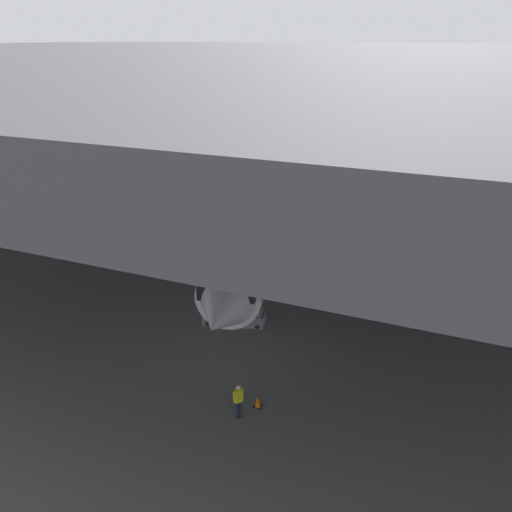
# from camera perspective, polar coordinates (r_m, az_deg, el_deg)

# --- Properties ---
(ground_plane) EXTENTS (110.00, 110.00, 0.00)m
(ground_plane) POSITION_cam_1_polar(r_m,az_deg,el_deg) (48.17, -0.92, -0.70)
(ground_plane) COLOR slate
(hangar_structure) EXTENTS (121.00, 99.00, 15.63)m
(hangar_structure) POSITION_cam_1_polar(r_m,az_deg,el_deg) (57.88, 5.49, 17.77)
(hangar_structure) COLOR #4C4F54
(hangar_structure) RESTS_ON ground_plane
(airplane_main) EXTENTS (34.27, 34.65, 11.13)m
(airplane_main) POSITION_cam_1_polar(r_m,az_deg,el_deg) (46.28, 0.90, 2.88)
(airplane_main) COLOR white
(airplane_main) RESTS_ON ground_plane
(boarding_stairs) EXTENTS (4.36, 2.56, 4.59)m
(boarding_stairs) POSITION_cam_1_polar(r_m,az_deg,el_deg) (38.21, -2.09, -5.07)
(boarding_stairs) COLOR slate
(boarding_stairs) RESTS_ON ground_plane
(crew_worker_near_nose) EXTENTS (0.36, 0.50, 1.72)m
(crew_worker_near_nose) POSITION_cam_1_polar(r_m,az_deg,el_deg) (29.08, -1.62, -12.95)
(crew_worker_near_nose) COLOR #232838
(crew_worker_near_nose) RESTS_ON ground_plane
(crew_worker_by_stairs) EXTENTS (0.39, 0.47, 1.71)m
(crew_worker_by_stairs) POSITION_cam_1_polar(r_m,az_deg,el_deg) (40.02, -2.78, -3.52)
(crew_worker_by_stairs) COLOR #232838
(crew_worker_by_stairs) RESTS_ON ground_plane
(airplane_distant) EXTENTS (35.10, 34.42, 11.12)m
(airplane_distant) POSITION_cam_1_polar(r_m,az_deg,el_deg) (93.00, -3.92, 11.22)
(airplane_distant) COLOR white
(airplane_distant) RESTS_ON ground_plane
(traffic_cone_orange) EXTENTS (0.36, 0.36, 0.60)m
(traffic_cone_orange) POSITION_cam_1_polar(r_m,az_deg,el_deg) (30.22, 0.15, -13.14)
(traffic_cone_orange) COLOR black
(traffic_cone_orange) RESTS_ON ground_plane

